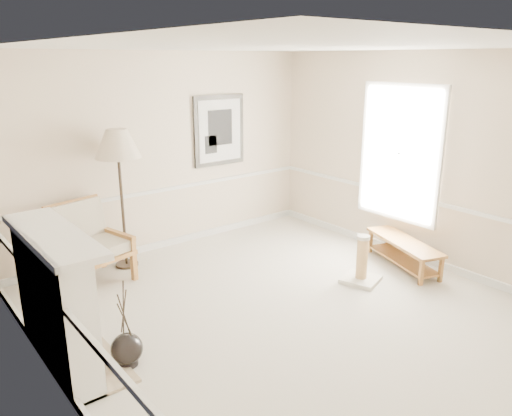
{
  "coord_description": "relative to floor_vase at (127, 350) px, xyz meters",
  "views": [
    {
      "loc": [
        -3.48,
        -3.79,
        2.79
      ],
      "look_at": [
        0.09,
        0.7,
        1.06
      ],
      "focal_mm": 35.0,
      "sensor_mm": 36.0,
      "label": 1
    }
  ],
  "objects": [
    {
      "name": "ground",
      "position": [
        1.88,
        -0.18,
        -0.16
      ],
      "size": [
        5.5,
        5.5,
        0.0
      ],
      "primitive_type": "plane",
      "color": "silver",
      "rests_on": "ground"
    },
    {
      "name": "room",
      "position": [
        2.02,
        -0.1,
        1.7
      ],
      "size": [
        5.04,
        5.54,
        2.92
      ],
      "color": "beige",
      "rests_on": "ground"
    },
    {
      "name": "bench",
      "position": [
        4.02,
        -0.19,
        0.09
      ],
      "size": [
        0.81,
        1.37,
        0.38
      ],
      "rotation": [
        0.0,
        0.0,
        -0.34
      ],
      "color": "#A26834",
      "rests_on": "ground"
    },
    {
      "name": "fireplace",
      "position": [
        -0.46,
        0.42,
        0.48
      ],
      "size": [
        0.64,
        1.64,
        1.31
      ],
      "color": "white",
      "rests_on": "ground"
    },
    {
      "name": "floor_lamp",
      "position": [
        1.0,
        2.22,
        1.51
      ],
      "size": [
        0.72,
        0.72,
        1.91
      ],
      "rotation": [
        0.0,
        0.0,
        -0.21
      ],
      "color": "black",
      "rests_on": "ground"
    },
    {
      "name": "armchair",
      "position": [
        0.44,
        2.09,
        0.4
      ],
      "size": [
        0.95,
        0.99,
        1.04
      ],
      "rotation": [
        0.0,
        0.0,
        0.23
      ],
      "color": "#A26834",
      "rests_on": "ground"
    },
    {
      "name": "scratching_post",
      "position": [
        3.17,
        -0.16,
        0.04
      ],
      "size": [
        0.56,
        0.56,
        0.63
      ],
      "rotation": [
        0.0,
        0.0,
        0.32
      ],
      "color": "white",
      "rests_on": "ground"
    },
    {
      "name": "floor_vase",
      "position": [
        0.0,
        0.0,
        0.0
      ],
      "size": [
        0.3,
        0.3,
        0.88
      ],
      "rotation": [
        0.0,
        0.0,
        -0.25
      ],
      "color": "black",
      "rests_on": "ground"
    }
  ]
}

